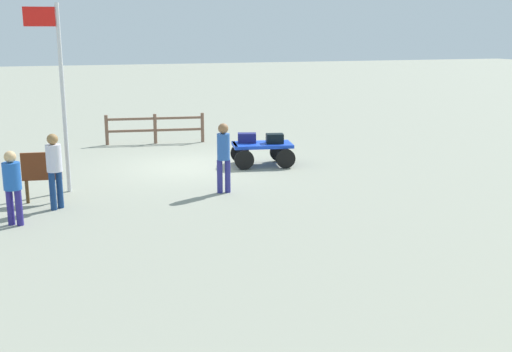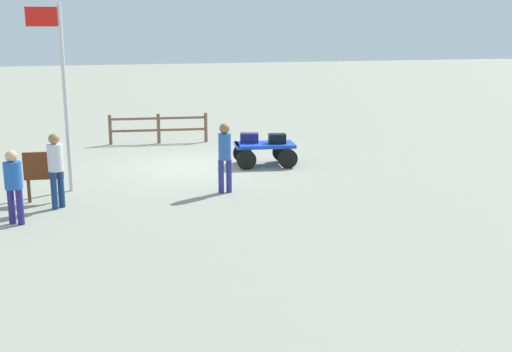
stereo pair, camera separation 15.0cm
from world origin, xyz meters
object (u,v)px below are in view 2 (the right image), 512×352
at_px(worker_lead, 225,153).
at_px(worker_trailing, 56,164).
at_px(worker_supervisor, 13,181).
at_px(suitcase_tan, 249,138).
at_px(luggage_cart, 264,150).
at_px(signboard, 43,170).
at_px(suitcase_grey, 277,139).
at_px(flagpole, 61,86).

relative_size(worker_lead, worker_trailing, 1.01).
distance_m(worker_lead, worker_trailing, 3.99).
relative_size(worker_lead, worker_supervisor, 1.11).
bearing_deg(worker_lead, suitcase_tan, -117.44).
bearing_deg(luggage_cart, signboard, 20.43).
height_order(luggage_cart, worker_trailing, worker_trailing).
bearing_deg(worker_trailing, suitcase_tan, -149.86).
xyz_separation_m(suitcase_grey, signboard, (6.60, 2.19, -0.04)).
xyz_separation_m(worker_lead, flagpole, (3.74, -1.35, 1.63)).
height_order(luggage_cart, worker_lead, worker_lead).
bearing_deg(luggage_cart, suitcase_tan, -30.32).
distance_m(suitcase_grey, suitcase_tan, 0.84).
relative_size(worker_lead, signboard, 1.46).
xyz_separation_m(worker_lead, worker_supervisor, (4.83, 1.21, -0.09)).
bearing_deg(flagpole, worker_trailing, 80.93).
bearing_deg(signboard, luggage_cart, -159.57).
relative_size(luggage_cart, worker_supervisor, 1.25).
xyz_separation_m(worker_lead, signboard, (4.28, -0.46, -0.24)).
distance_m(worker_trailing, flagpole, 2.27).
xyz_separation_m(luggage_cart, suitcase_tan, (0.39, -0.23, 0.35)).
bearing_deg(signboard, worker_lead, 173.84).
xyz_separation_m(worker_lead, worker_trailing, (3.99, 0.21, 0.00)).
bearing_deg(worker_supervisor, signboard, -108.35).
relative_size(worker_trailing, worker_supervisor, 1.10).
height_order(suitcase_tan, worker_supervisor, worker_supervisor).
bearing_deg(suitcase_grey, worker_lead, 48.80).
height_order(suitcase_grey, suitcase_tan, suitcase_tan).
xyz_separation_m(worker_trailing, flagpole, (-0.25, -1.56, 1.63)).
bearing_deg(suitcase_grey, flagpole, 12.14).
xyz_separation_m(suitcase_grey, worker_trailing, (6.31, 2.86, 0.20)).
xyz_separation_m(suitcase_grey, flagpole, (6.06, 1.30, 1.83)).
bearing_deg(flagpole, suitcase_tan, -162.58).
relative_size(worker_trailing, signboard, 1.44).
height_order(suitcase_tan, worker_trailing, worker_trailing).
bearing_deg(suitcase_grey, worker_supervisor, 28.37).
distance_m(luggage_cart, worker_supervisor, 7.89).
xyz_separation_m(luggage_cart, flagpole, (5.69, 1.43, 2.18)).
bearing_deg(worker_trailing, suitcase_grey, -155.59).
bearing_deg(worker_lead, suitcase_grey, -131.20).
bearing_deg(worker_lead, signboard, -6.16).
xyz_separation_m(luggage_cart, signboard, (6.23, 2.32, 0.31)).
xyz_separation_m(worker_trailing, signboard, (0.29, -0.67, -0.25)).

